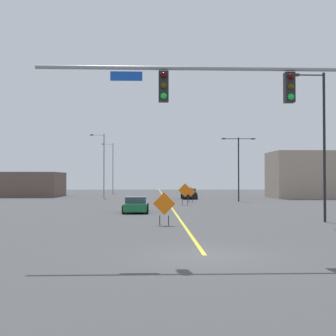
{
  "coord_description": "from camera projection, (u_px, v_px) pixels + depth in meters",
  "views": [
    {
      "loc": [
        -1.83,
        -15.3,
        2.62
      ],
      "look_at": [
        -0.17,
        29.79,
        3.74
      ],
      "focal_mm": 47.8,
      "sensor_mm": 36.0,
      "label": 1
    }
  ],
  "objects": [
    {
      "name": "ground",
      "position": [
        205.0,
        256.0,
        15.28
      ],
      "size": [
        191.24,
        191.24,
        0.0
      ],
      "primitive_type": "plane",
      "color": "#444447"
    },
    {
      "name": "road_centre_stripe",
      "position": [
        164.0,
        196.0,
        68.36
      ],
      "size": [
        0.16,
        106.25,
        0.01
      ],
      "color": "yellow",
      "rests_on": "ground"
    },
    {
      "name": "traffic_signal_assembly",
      "position": [
        288.0,
        104.0,
        15.51
      ],
      "size": [
        13.24,
        0.44,
        7.0
      ],
      "color": "gray",
      "rests_on": "ground"
    },
    {
      "name": "street_lamp_mid_left",
      "position": [
        239.0,
        163.0,
        52.28
      ],
      "size": [
        3.94,
        0.24,
        7.49
      ],
      "color": "black",
      "rests_on": "ground"
    },
    {
      "name": "street_lamp_mid_right",
      "position": [
        112.0,
        166.0,
        78.37
      ],
      "size": [
        2.03,
        0.24,
        8.92
      ],
      "color": "gray",
      "rests_on": "ground"
    },
    {
      "name": "street_lamp_near_left",
      "position": [
        322.0,
        140.0,
        27.34
      ],
      "size": [
        2.06,
        0.24,
        9.16
      ],
      "color": "black",
      "rests_on": "ground"
    },
    {
      "name": "street_lamp_far_right",
      "position": [
        103.0,
        163.0,
        60.92
      ],
      "size": [
        1.98,
        0.24,
        8.8
      ],
      "color": "gray",
      "rests_on": "ground"
    },
    {
      "name": "construction_sign_left_lane",
      "position": [
        185.0,
        191.0,
        45.41
      ],
      "size": [
        1.39,
        0.3,
        2.19
      ],
      "color": "orange",
      "rests_on": "ground"
    },
    {
      "name": "construction_sign_right_lane",
      "position": [
        164.0,
        205.0,
        25.28
      ],
      "size": [
        1.28,
        0.31,
        1.87
      ],
      "color": "orange",
      "rests_on": "ground"
    },
    {
      "name": "construction_sign_left_shoulder",
      "position": [
        191.0,
        193.0,
        50.77
      ],
      "size": [
        1.08,
        0.27,
        1.72
      ],
      "color": "orange",
      "rests_on": "ground"
    },
    {
      "name": "car_green_distant",
      "position": [
        136.0,
        205.0,
        35.16
      ],
      "size": [
        1.99,
        4.22,
        1.23
      ],
      "color": "#196B38",
      "rests_on": "ground"
    },
    {
      "name": "car_black_passing",
      "position": [
        189.0,
        194.0,
        58.69
      ],
      "size": [
        1.97,
        4.13,
        1.39
      ],
      "color": "black",
      "rests_on": "ground"
    },
    {
      "name": "roadside_building_east",
      "position": [
        300.0,
        175.0,
        62.37
      ],
      "size": [
        7.96,
        7.42,
        6.43
      ],
      "color": "gray",
      "rests_on": "ground"
    },
    {
      "name": "roadside_building_west",
      "position": [
        27.0,
        184.0,
        66.74
      ],
      "size": [
        9.93,
        8.9,
        3.63
      ],
      "color": "brown",
      "rests_on": "ground"
    }
  ]
}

